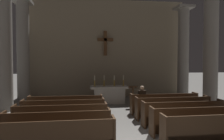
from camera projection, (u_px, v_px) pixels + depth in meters
name	position (u px, v px, depth m)	size (l,w,h in m)	color
pew_left_row_1	(53.00, 137.00, 5.27)	(3.18, 0.50, 0.95)	#422B19
pew_left_row_2	(58.00, 126.00, 6.22)	(3.18, 0.50, 0.95)	#422B19
pew_left_row_3	(61.00, 117.00, 7.17)	(3.18, 0.50, 0.95)	#422B19
pew_left_row_4	(64.00, 111.00, 8.12)	(3.18, 0.50, 0.95)	#422B19
pew_left_row_5	(66.00, 106.00, 9.08)	(3.18, 0.50, 0.95)	#422B19
pew_right_row_1	(216.00, 129.00, 5.89)	(3.18, 0.50, 0.95)	#422B19
pew_right_row_2	(198.00, 120.00, 6.84)	(3.18, 0.50, 0.95)	#422B19
pew_right_row_3	(184.00, 113.00, 7.79)	(3.18, 0.50, 0.95)	#422B19
pew_right_row_4	(173.00, 108.00, 8.74)	(3.18, 0.50, 0.95)	#422B19
pew_right_row_5	(164.00, 103.00, 9.69)	(3.18, 0.50, 0.95)	#422B19
column_left_second	(4.00, 50.00, 9.25)	(1.07, 1.07, 6.05)	gray
column_right_second	(211.00, 52.00, 10.62)	(1.07, 1.07, 6.05)	gray
column_left_third	(23.00, 53.00, 12.19)	(1.07, 1.07, 6.05)	gray
column_right_third	(183.00, 54.00, 13.56)	(1.07, 1.07, 6.05)	gray
altar	(109.00, 94.00, 12.08)	(2.20, 0.90, 1.01)	#BCB7AD
candlestick_outer_left	(95.00, 83.00, 11.94)	(0.16, 0.16, 0.63)	#B79338
candlestick_inner_left	(104.00, 83.00, 12.01)	(0.16, 0.16, 0.63)	#B79338
candlestick_inner_right	(114.00, 83.00, 12.10)	(0.16, 0.16, 0.63)	#B79338
candlestick_outer_right	(123.00, 82.00, 12.17)	(0.16, 0.16, 0.63)	#B79338
apse_with_cross	(105.00, 48.00, 14.33)	(11.18, 0.45, 6.72)	gray
lectern	(133.00, 97.00, 11.04)	(0.44, 0.36, 1.15)	#422B19
lone_worshipper	(141.00, 99.00, 9.58)	(0.32, 0.43, 1.32)	#26262B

